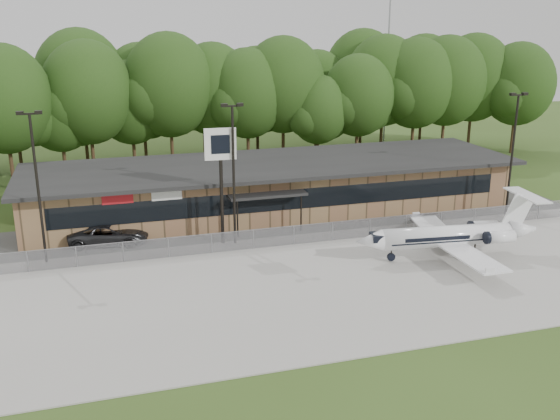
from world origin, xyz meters
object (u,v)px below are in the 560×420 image
object	(u,v)px
terminal	(273,186)
suv	(109,234)
business_jet	(452,237)

from	to	relation	value
terminal	suv	world-z (taller)	terminal
business_jet	suv	world-z (taller)	business_jet
business_jet	suv	distance (m)	24.36
suv	terminal	bearing A→B (deg)	-61.76
terminal	business_jet	size ratio (longest dim) A/B	3.13
terminal	suv	size ratio (longest dim) A/B	7.26
terminal	business_jet	world-z (taller)	business_jet
terminal	business_jet	xyz separation A→B (m)	(8.58, -14.45, -0.60)
business_jet	terminal	bearing A→B (deg)	126.90
terminal	business_jet	distance (m)	16.82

